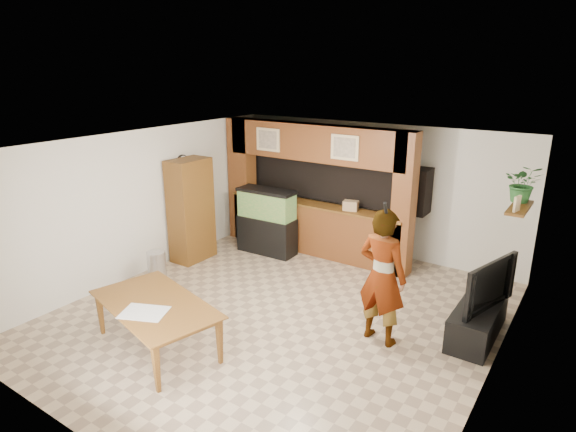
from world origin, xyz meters
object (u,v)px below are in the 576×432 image
Objects in this scene: pantry_cabinet at (191,210)px; person at (382,277)px; dining_table at (154,327)px; television at (483,282)px; aquarium at (267,222)px.

person is (4.24, -0.70, -0.04)m from pantry_cabinet.
dining_table is at bearing -54.50° from pantry_cabinet.
person reaches higher than television.
person is (-1.11, -0.87, 0.13)m from television.
person reaches higher than aquarium.
aquarium is at bearing -21.39° from person.
television reaches higher than dining_table.
person is 1.01× the size of dining_table.
television is (5.35, 0.17, -0.17)m from pantry_cabinet.
television is at bearing -13.71° from aquarium.
person is at bearing -30.69° from aquarium.
dining_table is (-3.50, -2.76, -0.49)m from television.
person is (3.23, -1.77, 0.31)m from aquarium.
person is at bearing 52.98° from dining_table.
aquarium is (1.02, 1.07, -0.35)m from pantry_cabinet.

